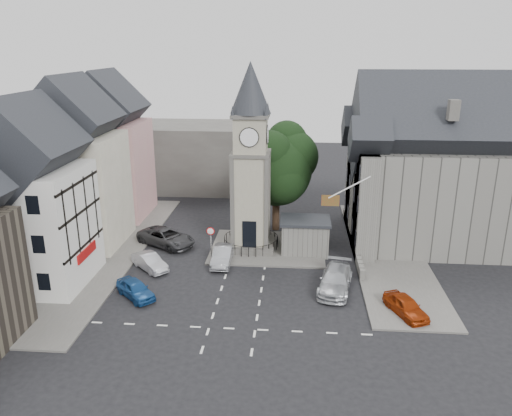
# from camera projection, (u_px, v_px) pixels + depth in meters

# --- Properties ---
(ground) EXTENTS (120.00, 120.00, 0.00)m
(ground) POSITION_uv_depth(u_px,v_px,m) (241.00, 289.00, 37.41)
(ground) COLOR black
(ground) RESTS_ON ground
(pavement_west) EXTENTS (6.00, 30.00, 0.14)m
(pavement_west) POSITION_uv_depth(u_px,v_px,m) (108.00, 251.00, 44.04)
(pavement_west) COLOR #595651
(pavement_west) RESTS_ON ground
(pavement_east) EXTENTS (6.00, 26.00, 0.14)m
(pavement_east) POSITION_uv_depth(u_px,v_px,m) (386.00, 252.00, 44.03)
(pavement_east) COLOR #595651
(pavement_east) RESTS_ON ground
(central_island) EXTENTS (10.00, 8.00, 0.16)m
(central_island) POSITION_uv_depth(u_px,v_px,m) (268.00, 248.00, 44.85)
(central_island) COLOR #595651
(central_island) RESTS_ON ground
(road_markings) EXTENTS (20.00, 8.00, 0.01)m
(road_markings) POSITION_uv_depth(u_px,v_px,m) (232.00, 329.00, 32.20)
(road_markings) COLOR silver
(road_markings) RESTS_ON ground
(clock_tower) EXTENTS (4.86, 4.86, 16.25)m
(clock_tower) POSITION_uv_depth(u_px,v_px,m) (251.00, 160.00, 42.45)
(clock_tower) COLOR #4C4944
(clock_tower) RESTS_ON ground
(stone_shelter) EXTENTS (4.30, 3.30, 3.08)m
(stone_shelter) POSITION_uv_depth(u_px,v_px,m) (305.00, 236.00, 43.66)
(stone_shelter) COLOR slate
(stone_shelter) RESTS_ON ground
(town_tree) EXTENTS (7.20, 7.20, 10.80)m
(town_tree) POSITION_uv_depth(u_px,v_px,m) (277.00, 161.00, 47.39)
(town_tree) COLOR black
(town_tree) RESTS_ON ground
(warning_sign_post) EXTENTS (0.70, 0.19, 2.85)m
(warning_sign_post) POSITION_uv_depth(u_px,v_px,m) (211.00, 236.00, 42.17)
(warning_sign_post) COLOR black
(warning_sign_post) RESTS_ON ground
(terrace_pink) EXTENTS (8.10, 7.60, 12.80)m
(terrace_pink) POSITION_uv_depth(u_px,v_px,m) (109.00, 155.00, 51.72)
(terrace_pink) COLOR #CC8C91
(terrace_pink) RESTS_ON ground
(terrace_cream) EXTENTS (8.10, 7.60, 12.80)m
(terrace_cream) POSITION_uv_depth(u_px,v_px,m) (77.00, 174.00, 44.14)
(terrace_cream) COLOR beige
(terrace_cream) RESTS_ON ground
(terrace_tudor) EXTENTS (8.10, 7.60, 12.00)m
(terrace_tudor) POSITION_uv_depth(u_px,v_px,m) (31.00, 206.00, 36.69)
(terrace_tudor) COLOR silver
(terrace_tudor) RESTS_ON ground
(backdrop_west) EXTENTS (20.00, 10.00, 8.00)m
(backdrop_west) POSITION_uv_depth(u_px,v_px,m) (172.00, 156.00, 63.62)
(backdrop_west) COLOR #4C4944
(backdrop_west) RESTS_ON ground
(east_building) EXTENTS (14.40, 11.40, 12.60)m
(east_building) POSITION_uv_depth(u_px,v_px,m) (427.00, 176.00, 44.66)
(east_building) COLOR slate
(east_building) RESTS_ON ground
(east_boundary_wall) EXTENTS (0.40, 16.00, 0.90)m
(east_boundary_wall) POSITION_uv_depth(u_px,v_px,m) (352.00, 238.00, 46.03)
(east_boundary_wall) COLOR slate
(east_boundary_wall) RESTS_ON ground
(flagpole) EXTENTS (3.68, 0.10, 2.74)m
(flagpole) POSITION_uv_depth(u_px,v_px,m) (349.00, 187.00, 38.40)
(flagpole) COLOR white
(flagpole) RESTS_ON ground
(car_west_blue) EXTENTS (3.79, 3.75, 1.30)m
(car_west_blue) POSITION_uv_depth(u_px,v_px,m) (135.00, 289.00, 36.04)
(car_west_blue) COLOR navy
(car_west_blue) RESTS_ON ground
(car_west_silver) EXTENTS (3.74, 3.68, 1.28)m
(car_west_silver) POSITION_uv_depth(u_px,v_px,m) (150.00, 262.00, 40.56)
(car_west_silver) COLOR #B4B6BD
(car_west_silver) RESTS_ON ground
(car_west_grey) EXTENTS (6.19, 5.09, 1.57)m
(car_west_grey) POSITION_uv_depth(u_px,v_px,m) (166.00, 237.00, 45.35)
(car_west_grey) COLOR #323235
(car_west_grey) RESTS_ON ground
(car_island_silver) EXTENTS (1.54, 4.34, 1.43)m
(car_island_silver) POSITION_uv_depth(u_px,v_px,m) (223.00, 255.00, 41.61)
(car_island_silver) COLOR #94969C
(car_island_silver) RESTS_ON ground
(car_island_east) EXTENTS (3.19, 5.76, 1.58)m
(car_island_east) POSITION_uv_depth(u_px,v_px,m) (335.00, 280.00, 37.09)
(car_island_east) COLOR #AAADB2
(car_island_east) RESTS_ON ground
(car_east_red) EXTENTS (2.96, 4.18, 1.32)m
(car_east_red) POSITION_uv_depth(u_px,v_px,m) (406.00, 306.00, 33.65)
(car_east_red) COLOR #912907
(car_east_red) RESTS_ON ground
(pedestrian) EXTENTS (0.79, 0.67, 1.84)m
(pedestrian) POSITION_uv_depth(u_px,v_px,m) (368.00, 242.00, 43.83)
(pedestrian) COLOR beige
(pedestrian) RESTS_ON ground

